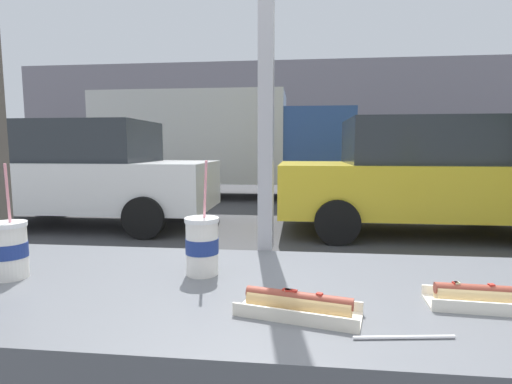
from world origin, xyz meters
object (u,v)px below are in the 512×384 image
Objects in this scene: parked_car_yellow at (420,176)px; parked_car_white at (89,174)px; hotdog_tray_far at (488,297)px; soda_cup_right at (202,245)px; soda_cup_left at (9,249)px; box_truck at (221,141)px; hotdog_tray_near at (298,305)px.

parked_car_white is at bearing 180.00° from parked_car_yellow.
soda_cup_right is at bearing 167.29° from hotdog_tray_far.
soda_cup_right reaches higher than soda_cup_left.
soda_cup_right is 5.78m from parked_car_yellow.
soda_cup_left is 0.07× the size of parked_car_yellow.
box_truck is (-1.33, 9.61, 0.46)m from soda_cup_left.
hotdog_tray_near is 0.04× the size of box_truck.
parked_car_white is at bearing -109.75° from box_truck.
hotdog_tray_far is (0.42, 0.09, -0.00)m from hotdog_tray_near.
box_truck reaches higher than parked_car_white.
box_truck is at bearing 104.60° from hotdog_tray_far.
soda_cup_right is 0.08× the size of parked_car_white.
soda_cup_right is at bearing 137.97° from hotdog_tray_near.
parked_car_white is at bearing 122.85° from hotdog_tray_near.
parked_car_white is at bearing 122.00° from soda_cup_right.
box_truck reaches higher than soda_cup_right.
parked_car_yellow is (2.69, 5.43, -0.18)m from soda_cup_left.
soda_cup_right is (0.51, 0.09, 0.00)m from soda_cup_left.
soda_cup_left is 6.07m from parked_car_yellow.
hotdog_tray_near is 1.05× the size of hotdog_tray_far.
box_truck reaches higher than hotdog_tray_far.
parked_car_yellow reaches higher than hotdog_tray_near.
parked_car_yellow is (1.50, 5.50, -0.12)m from hotdog_tray_far.
hotdog_tray_far is at bearing -75.40° from box_truck.
soda_cup_right is at bearing -79.07° from box_truck.
box_truck is (1.50, 4.18, 0.64)m from parked_car_white.
soda_cup_left is 0.52m from soda_cup_right.
parked_car_white reaches higher than soda_cup_left.
hotdog_tray_near is at bearing -77.84° from box_truck.
soda_cup_left is at bearing -116.37° from parked_car_yellow.
box_truck is at bearing 70.25° from parked_car_white.
soda_cup_left reaches higher than hotdog_tray_near.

